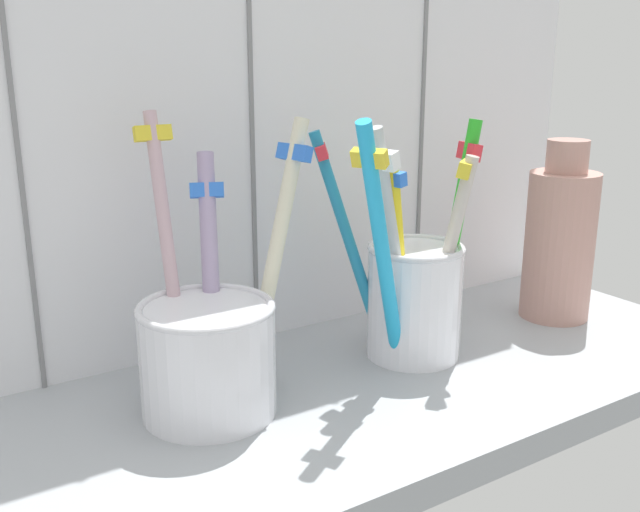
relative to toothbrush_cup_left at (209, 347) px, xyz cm
name	(u,v)px	position (x,y,z in cm)	size (l,w,h in cm)	color
counter_slab	(335,404)	(7.89, -2.12, -5.19)	(64.00, 22.00, 2.00)	#9EA3A8
tile_wall_back	(243,66)	(7.89, 9.87, 16.32)	(64.00, 2.20, 45.00)	white
toothbrush_cup_left	(209,347)	(0.00, 0.00, 0.00)	(12.70, 10.71, 18.10)	white
toothbrush_cup_right	(413,288)	(15.66, -0.42, 1.05)	(13.19, 10.00, 17.92)	white
ceramic_vase	(560,240)	(31.23, -0.44, 2.42)	(5.63, 5.63, 14.81)	tan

